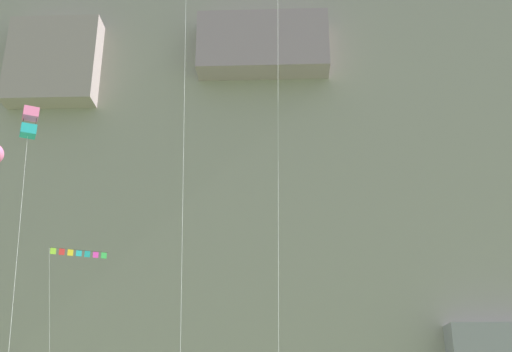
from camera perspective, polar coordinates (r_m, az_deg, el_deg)
name	(u,v)px	position (r m, az deg, el deg)	size (l,w,h in m)	color
cliff_face	(266,120)	(76.53, 0.93, 5.14)	(180.00, 27.20, 74.41)	gray
kite_banner_high_center	(77,262)	(44.91, -16.17, -7.65)	(3.69, 3.57, 14.11)	black
kite_box_front_field	(29,123)	(31.56, -20.13, 4.57)	(3.28, 5.02, 17.11)	pink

